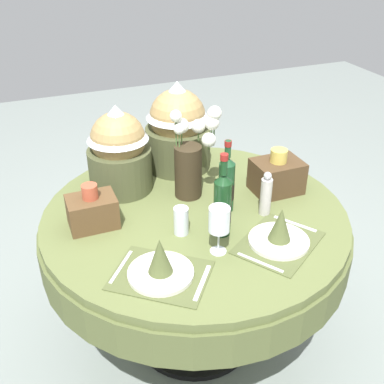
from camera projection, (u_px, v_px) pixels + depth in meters
The scene contains 14 objects.
ground at pixel (194, 331), 2.44m from camera, with size 8.00×8.00×0.00m, color gray.
dining_table at pixel (195, 235), 2.12m from camera, with size 1.36×1.36×0.74m.
place_setting_left at pixel (160, 265), 1.67m from camera, with size 0.43×0.41×0.16m.
place_setting_right at pixel (280, 233), 1.84m from camera, with size 0.43×0.40×0.16m.
flower_vase at pixel (191, 158), 2.09m from camera, with size 0.21×0.17×0.43m.
wine_bottle_left at pixel (222, 205), 1.85m from camera, with size 0.07×0.07×0.36m.
wine_bottle_centre at pixel (226, 184), 2.01m from camera, with size 0.07×0.07×0.33m.
wine_glass_left at pixel (219, 220), 1.74m from camera, with size 0.08×0.08×0.20m.
tumbler_near_left at pixel (181, 221), 1.89m from camera, with size 0.06×0.06×0.12m, color silver.
pepper_mill at pixel (266, 195), 2.00m from camera, with size 0.05×0.05×0.20m.
gift_tub_back_left at pixel (119, 146), 2.13m from camera, with size 0.29×0.29×0.41m.
gift_tub_back_centre at pixel (178, 124), 2.31m from camera, with size 0.33×0.33×0.45m.
woven_basket_side_left at pixel (92, 211), 1.93m from camera, with size 0.20×0.14×0.19m.
woven_basket_side_right at pixel (277, 175), 2.17m from camera, with size 0.22×0.17×0.21m.
Camera 1 is at (-0.65, -1.60, 1.87)m, focal length 44.00 mm.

